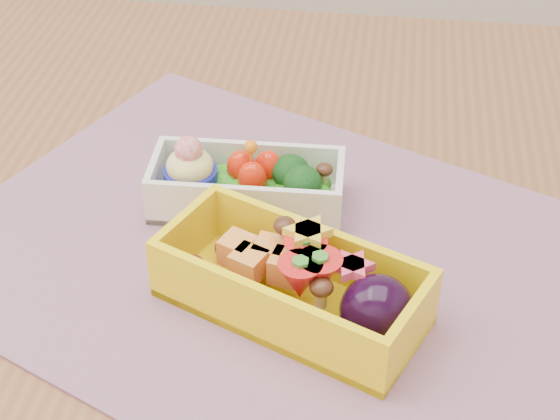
# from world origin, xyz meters

# --- Properties ---
(table) EXTENTS (1.20, 0.80, 0.75)m
(table) POSITION_xyz_m (0.00, 0.00, 0.65)
(table) COLOR brown
(table) RESTS_ON ground
(placemat) EXTENTS (0.58, 0.52, 0.00)m
(placemat) POSITION_xyz_m (0.03, -0.03, 0.75)
(placemat) COLOR #A57186
(placemat) RESTS_ON table
(bento_white) EXTENTS (0.15, 0.07, 0.06)m
(bento_white) POSITION_xyz_m (0.01, 0.03, 0.77)
(bento_white) COLOR white
(bento_white) RESTS_ON placemat
(bento_yellow) EXTENTS (0.20, 0.15, 0.06)m
(bento_yellow) POSITION_xyz_m (0.06, -0.09, 0.78)
(bento_yellow) COLOR yellow
(bento_yellow) RESTS_ON placemat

